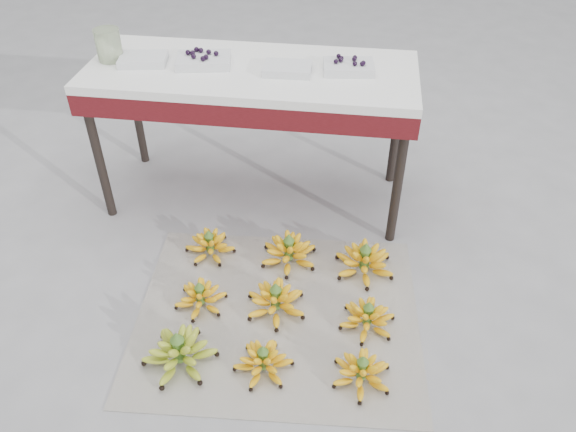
# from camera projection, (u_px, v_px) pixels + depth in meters

# --- Properties ---
(ground) EXTENTS (60.00, 60.00, 0.00)m
(ground) POSITION_uv_depth(u_px,v_px,m) (250.00, 322.00, 2.49)
(ground) COLOR gray
(ground) RESTS_ON ground
(newspaper_mat) EXTENTS (1.32, 1.13, 0.01)m
(newspaper_mat) POSITION_uv_depth(u_px,v_px,m) (278.00, 315.00, 2.52)
(newspaper_mat) COLOR white
(newspaper_mat) RESTS_ON ground
(bunch_front_left) EXTENTS (0.31, 0.31, 0.18)m
(bunch_front_left) POSITION_uv_depth(u_px,v_px,m) (179.00, 352.00, 2.28)
(bunch_front_left) COLOR #7CA728
(bunch_front_left) RESTS_ON newspaper_mat
(bunch_front_center) EXTENTS (0.26, 0.26, 0.15)m
(bunch_front_center) POSITION_uv_depth(u_px,v_px,m) (263.00, 361.00, 2.26)
(bunch_front_center) COLOR yellow
(bunch_front_center) RESTS_ON newspaper_mat
(bunch_front_right) EXTENTS (0.29, 0.29, 0.15)m
(bunch_front_right) POSITION_uv_depth(u_px,v_px,m) (362.00, 372.00, 2.22)
(bunch_front_right) COLOR yellow
(bunch_front_right) RESTS_ON newspaper_mat
(bunch_mid_left) EXTENTS (0.29, 0.29, 0.14)m
(bunch_mid_left) POSITION_uv_depth(u_px,v_px,m) (201.00, 297.00, 2.53)
(bunch_mid_left) COLOR yellow
(bunch_mid_left) RESTS_ON newspaper_mat
(bunch_mid_center) EXTENTS (0.37, 0.37, 0.17)m
(bunch_mid_center) POSITION_uv_depth(u_px,v_px,m) (276.00, 301.00, 2.50)
(bunch_mid_center) COLOR yellow
(bunch_mid_center) RESTS_ON newspaper_mat
(bunch_mid_right) EXTENTS (0.29, 0.29, 0.15)m
(bunch_mid_right) POSITION_uv_depth(u_px,v_px,m) (367.00, 318.00, 2.43)
(bunch_mid_right) COLOR yellow
(bunch_mid_right) RESTS_ON newspaper_mat
(bunch_back_left) EXTENTS (0.32, 0.32, 0.15)m
(bunch_back_left) POSITION_uv_depth(u_px,v_px,m) (210.00, 245.00, 2.80)
(bunch_back_left) COLOR yellow
(bunch_back_left) RESTS_ON newspaper_mat
(bunch_back_center) EXTENTS (0.37, 0.37, 0.17)m
(bunch_back_center) POSITION_uv_depth(u_px,v_px,m) (289.00, 252.00, 2.75)
(bunch_back_center) COLOR yellow
(bunch_back_center) RESTS_ON newspaper_mat
(bunch_back_right) EXTENTS (0.35, 0.35, 0.18)m
(bunch_back_right) POSITION_uv_depth(u_px,v_px,m) (364.00, 261.00, 2.70)
(bunch_back_right) COLOR yellow
(bunch_back_right) RESTS_ON newspaper_mat
(vendor_table) EXTENTS (1.62, 0.65, 0.78)m
(vendor_table) POSITION_uv_depth(u_px,v_px,m) (252.00, 85.00, 2.79)
(vendor_table) COLOR black
(vendor_table) RESTS_ON ground
(tray_far_left) EXTENTS (0.25, 0.20, 0.04)m
(tray_far_left) POSITION_uv_depth(u_px,v_px,m) (143.00, 60.00, 2.77)
(tray_far_left) COLOR silver
(tray_far_left) RESTS_ON vendor_table
(tray_left) EXTENTS (0.29, 0.23, 0.07)m
(tray_left) POSITION_uv_depth(u_px,v_px,m) (203.00, 60.00, 2.75)
(tray_left) COLOR silver
(tray_left) RESTS_ON vendor_table
(tray_right) EXTENTS (0.23, 0.17, 0.04)m
(tray_right) POSITION_uv_depth(u_px,v_px,m) (288.00, 69.00, 2.68)
(tray_right) COLOR silver
(tray_right) RESTS_ON vendor_table
(tray_far_right) EXTENTS (0.26, 0.20, 0.06)m
(tray_far_right) POSITION_uv_depth(u_px,v_px,m) (349.00, 67.00, 2.69)
(tray_far_right) COLOR silver
(tray_far_right) RESTS_ON vendor_table
(glass_jar) EXTENTS (0.13, 0.13, 0.16)m
(glass_jar) POSITION_uv_depth(u_px,v_px,m) (109.00, 45.00, 2.76)
(glass_jar) COLOR beige
(glass_jar) RESTS_ON vendor_table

